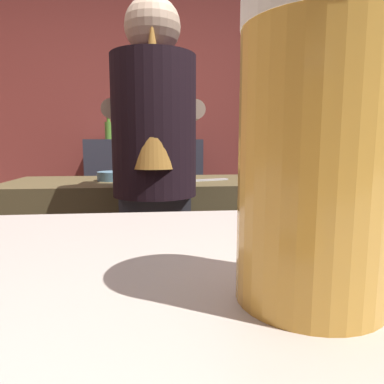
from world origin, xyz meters
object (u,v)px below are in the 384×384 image
Objects in this scene: chefs_knife at (207,180)px; pint_glass_far at (314,157)px; knife_block at (315,159)px; bottle_vinegar at (172,130)px; mixing_bowl at (114,176)px; bottle_hot_sauce at (109,130)px; bottle_soy at (181,130)px; bottle_olive_oil at (191,131)px; bartender at (155,179)px.

chefs_knife is 1.56× the size of pint_glass_far.
knife_block is 1.31× the size of bottle_vinegar.
bottle_hot_sauce reaches higher than mixing_bowl.
chefs_knife is 1.35m from bottle_soy.
bottle_olive_oil is at bearing 119.31° from knife_block.
chefs_knife is (0.50, -0.07, -0.02)m from mixing_bowl.
pint_glass_far is at bearing -91.36° from bottle_vinegar.
chefs_knife is 1.26× the size of bottle_olive_oil.
bottle_hot_sauce reaches higher than chefs_knife.
bottle_olive_oil is 0.87× the size of bottle_hot_sauce.
bartender is at bearing -98.04° from bottle_soy.
bartender is at bearing 93.78° from pint_glass_far.
bottle_soy is (0.46, 1.24, 0.29)m from mixing_bowl.
bottle_hot_sauce is at bearing 99.17° from pint_glass_far.
bottle_soy is (0.24, 1.72, 0.26)m from bartender.
bartender is 1.68m from bottle_vinegar.
bottle_olive_oil is (0.04, 1.23, 0.30)m from chefs_knife.
bottle_olive_oil is 0.89× the size of bottle_soy.
chefs_knife is 1.09× the size of bottle_hot_sauce.
knife_block is 1.17m from mixing_bowl.
bottle_olive_oil is (0.32, 1.64, 0.25)m from bartender.
bottle_soy is (0.16, 2.97, 0.12)m from pint_glass_far.
pint_glass_far reaches higher than knife_block.
bottle_olive_oil reaches higher than pint_glass_far.
bottle_hot_sauce reaches higher than bottle_soy.
mixing_bowl is at bearing -110.48° from bottle_soy.
bartender is 9.68× the size of mixing_bowl.
chefs_knife is 1.20× the size of bottle_vinegar.
bottle_olive_oil is (-0.62, 1.10, 0.20)m from knife_block.
mixing_bowl is at bearing 26.17° from bartender.
bottle_vinegar is 0.91× the size of bottle_hot_sauce.
bottle_soy reaches higher than bottle_vinegar.
pint_glass_far is 2.98m from bottle_soy.
bartender reaches higher than knife_block.
knife_block is 1.79m from bottle_hot_sauce.
chefs_knife is (-0.66, -0.13, -0.10)m from knife_block.
bottle_olive_oil reaches higher than knife_block.
pint_glass_far is at bearing -115.59° from knife_block.
bottle_hot_sauce is at bearing 98.36° from chefs_knife.
bottle_vinegar is (-0.13, 1.25, 0.31)m from chefs_knife.
bottle_vinegar is 0.93× the size of bottle_soy.
knife_block is at bearing -59.06° from bartender.
pint_glass_far is at bearing -115.87° from chefs_knife.
bottle_soy is (-0.08, 0.08, 0.01)m from bottle_olive_oil.
bottle_vinegar reaches higher than mixing_bowl.
bottle_vinegar is (0.07, 2.91, 0.12)m from pint_glass_far.
bottle_hot_sauce is (-0.67, 1.30, 0.31)m from chefs_knife.
bottle_olive_oil is at bearing -5.37° from bottle_hot_sauce.
mixing_bowl is 1.36m from bottle_soy.
bottle_soy is at bearing 1.12° from bottle_hot_sauce.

